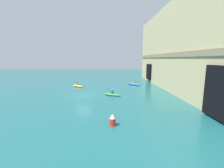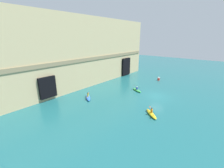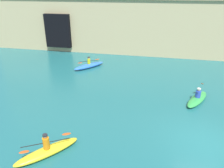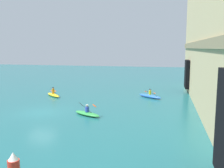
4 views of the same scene
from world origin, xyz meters
The scene contains 5 objects.
ground_plane centered at (0.00, 0.00, 0.00)m, with size 120.00×120.00×0.00m, color #1E6066.
kayak_yellow centered at (-7.42, -2.35, 0.23)m, with size 2.53×2.80×1.14m.
kayak_green centered at (0.16, 4.56, 0.21)m, with size 2.02×2.94×1.14m.
kayak_blue centered at (-9.12, 9.47, 0.23)m, with size 2.61×3.09×1.08m.
marker_buoy centered at (10.78, 4.32, 0.48)m, with size 0.57×0.57×1.04m.
Camera 4 is at (20.80, 11.41, 5.99)m, focal length 40.00 mm.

